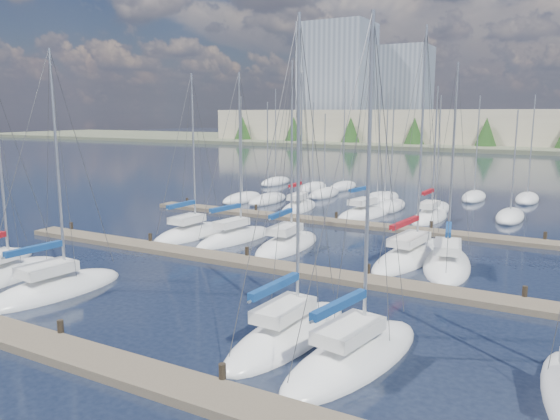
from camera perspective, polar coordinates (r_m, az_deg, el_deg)
The scene contains 18 objects.
ground at distance 72.94m, azimuth 17.97°, elevation 2.44°, with size 400.00×400.00×0.00m, color #1A2235.
dock_near at distance 21.12m, azimuth -16.73°, elevation -15.45°, with size 44.00×1.93×1.10m.
dock_mid at distance 31.72m, azimuth 1.79°, elevation -6.30°, with size 44.00×1.93×1.10m.
dock_far at distance 44.26m, azimuth 10.19°, elevation -1.73°, with size 44.00×1.93×1.10m.
sailboat_j at distance 37.54m, azimuth 0.77°, elevation -3.65°, with size 3.09×7.98×13.28m.
sailboat_e at distance 21.15m, azimuth 7.72°, elevation -14.96°, with size 4.07×8.72×13.33m.
sailboat_d at distance 22.90m, azimuth 0.91°, elevation -12.83°, with size 3.05×8.46×13.63m.
sailboat_n at distance 52.05m, azimuth 1.96°, elevation 0.25°, with size 3.15×7.67×13.57m.
sailboat_i at distance 39.63m, azimuth -4.71°, elevation -2.92°, with size 3.27×7.86×12.66m.
sailboat_h at distance 41.52m, azimuth -9.34°, elevation -2.45°, with size 3.06×7.55×12.69m.
sailboat_b at distance 34.04m, azimuth -27.23°, elevation -6.26°, with size 3.73×8.66×11.66m.
sailboat_o at distance 49.53m, azimuth 8.79°, elevation -0.38°, with size 4.13×8.15×14.56m.
sailboat_p at distance 49.02m, azimuth 15.36°, elevation -0.74°, with size 2.62×7.07×12.10m.
sailboat_l at distance 34.36m, azimuth 17.03°, elevation -5.42°, with size 4.36×8.78×12.75m.
sailboat_c at distance 30.58m, azimuth -22.45°, elevation -7.66°, with size 3.57×7.95×12.97m.
sailboat_k at distance 35.72m, azimuth 13.57°, elevation -4.65°, with size 3.85×10.36×15.10m.
distant_boats at distance 58.43m, azimuth 10.61°, elevation 1.26°, with size 36.93×20.75×13.30m.
shoreline at distance 163.08m, azimuth 19.87°, elevation 8.94°, with size 400.00×60.00×38.00m.
Camera 1 is at (14.01, -11.00, 9.11)m, focal length 35.00 mm.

